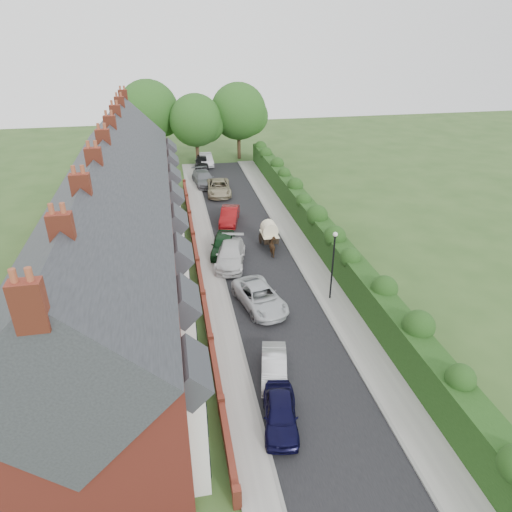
# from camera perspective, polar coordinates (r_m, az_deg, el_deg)

# --- Properties ---
(ground) EXTENTS (140.00, 140.00, 0.00)m
(ground) POSITION_cam_1_polar(r_m,az_deg,el_deg) (28.55, 5.32, -10.34)
(ground) COLOR #2D4C1E
(ground) RESTS_ON ground
(road) EXTENTS (6.00, 58.00, 0.02)m
(road) POSITION_cam_1_polar(r_m,az_deg,el_deg) (37.48, 0.04, -0.34)
(road) COLOR black
(road) RESTS_ON ground
(pavement_hedge_side) EXTENTS (2.20, 58.00, 0.12)m
(pavement_hedge_side) POSITION_cam_1_polar(r_m,az_deg,el_deg) (38.36, 6.06, 0.27)
(pavement_hedge_side) COLOR gray
(pavement_hedge_side) RESTS_ON ground
(pavement_house_side) EXTENTS (1.70, 58.00, 0.12)m
(pavement_house_side) POSITION_cam_1_polar(r_m,az_deg,el_deg) (37.00, -5.82, -0.79)
(pavement_house_side) COLOR gray
(pavement_house_side) RESTS_ON ground
(kerb_hedge_side) EXTENTS (0.18, 58.00, 0.13)m
(kerb_hedge_side) POSITION_cam_1_polar(r_m,az_deg,el_deg) (38.09, 4.55, 0.14)
(kerb_hedge_side) COLOR gray
(kerb_hedge_side) RESTS_ON ground
(kerb_house_side) EXTENTS (0.18, 58.00, 0.13)m
(kerb_house_side) POSITION_cam_1_polar(r_m,az_deg,el_deg) (37.06, -4.59, -0.67)
(kerb_house_side) COLOR gray
(kerb_house_side) RESTS_ON ground
(hedge) EXTENTS (2.10, 58.00, 2.85)m
(hedge) POSITION_cam_1_polar(r_m,az_deg,el_deg) (38.23, 8.77, 2.56)
(hedge) COLOR black
(hedge) RESTS_ON ground
(terrace_row) EXTENTS (9.05, 40.50, 11.50)m
(terrace_row) POSITION_cam_1_polar(r_m,az_deg,el_deg) (34.37, -16.89, 3.99)
(terrace_row) COLOR maroon
(terrace_row) RESTS_ON ground
(garden_wall_row) EXTENTS (0.35, 40.35, 1.10)m
(garden_wall_row) POSITION_cam_1_polar(r_m,az_deg,el_deg) (35.88, -7.28, -1.10)
(garden_wall_row) COLOR maroon
(garden_wall_row) RESTS_ON ground
(lamppost) EXTENTS (0.32, 0.32, 5.16)m
(lamppost) POSITION_cam_1_polar(r_m,az_deg,el_deg) (30.96, 9.64, -0.19)
(lamppost) COLOR black
(lamppost) RESTS_ON ground
(tree_far_left) EXTENTS (7.14, 6.80, 9.29)m
(tree_far_left) POSITION_cam_1_polar(r_m,az_deg,el_deg) (62.93, -7.23, 16.34)
(tree_far_left) COLOR #332316
(tree_far_left) RESTS_ON ground
(tree_far_right) EXTENTS (7.98, 7.60, 10.31)m
(tree_far_right) POSITION_cam_1_polar(r_m,az_deg,el_deg) (65.45, -1.88, 17.48)
(tree_far_right) COLOR #332316
(tree_far_right) RESTS_ON ground
(tree_far_back) EXTENTS (8.40, 8.00, 10.82)m
(tree_far_back) POSITION_cam_1_polar(r_m,az_deg,el_deg) (65.61, -12.90, 17.15)
(tree_far_back) COLOR #332316
(tree_far_back) RESTS_ON ground
(car_navy) EXTENTS (2.30, 4.25, 1.37)m
(car_navy) POSITION_cam_1_polar(r_m,az_deg,el_deg) (23.08, 3.06, -19.03)
(car_navy) COLOR black
(car_navy) RESTS_ON ground
(car_silver_a) EXTENTS (2.13, 4.05, 1.27)m
(car_silver_a) POSITION_cam_1_polar(r_m,az_deg,el_deg) (25.54, 2.27, -13.67)
(car_silver_a) COLOR #B7B8BC
(car_silver_a) RESTS_ON ground
(car_silver_b) EXTENTS (3.54, 5.70, 1.47)m
(car_silver_b) POSITION_cam_1_polar(r_m,az_deg,el_deg) (31.03, 0.49, -5.15)
(car_silver_b) COLOR silver
(car_silver_b) RESTS_ON ground
(car_white) EXTENTS (3.35, 5.77, 1.57)m
(car_white) POSITION_cam_1_polar(r_m,az_deg,el_deg) (36.47, -3.21, 0.16)
(car_white) COLOR silver
(car_white) RESTS_ON ground
(car_green) EXTENTS (2.88, 4.97, 1.59)m
(car_green) POSITION_cam_1_polar(r_m,az_deg,el_deg) (38.21, -4.10, 1.47)
(car_green) COLOR black
(car_green) RESTS_ON ground
(car_red) EXTENTS (2.64, 4.77, 1.49)m
(car_red) POSITION_cam_1_polar(r_m,az_deg,el_deg) (44.13, -3.33, 5.06)
(car_red) COLOR maroon
(car_red) RESTS_ON ground
(car_beige) EXTENTS (2.90, 5.71, 1.55)m
(car_beige) POSITION_cam_1_polar(r_m,az_deg,el_deg) (52.01, -4.68, 8.53)
(car_beige) COLOR tan
(car_beige) RESTS_ON ground
(car_grey) EXTENTS (2.84, 5.68, 1.59)m
(car_grey) POSITION_cam_1_polar(r_m,az_deg,el_deg) (55.34, -6.55, 9.62)
(car_grey) COLOR slate
(car_grey) RESTS_ON ground
(car_black) EXTENTS (2.29, 4.73, 1.56)m
(car_black) POSITION_cam_1_polar(r_m,az_deg,el_deg) (62.61, -6.80, 11.67)
(car_black) COLOR black
(car_black) RESTS_ON ground
(horse) EXTENTS (0.82, 1.68, 1.39)m
(horse) POSITION_cam_1_polar(r_m,az_deg,el_deg) (37.86, 2.23, 1.10)
(horse) COLOR #472E1A
(horse) RESTS_ON ground
(horse_cart) EXTENTS (1.42, 3.14, 2.26)m
(horse_cart) POSITION_cam_1_polar(r_m,az_deg,el_deg) (39.18, 1.67, 3.01)
(horse_cart) COLOR black
(horse_cart) RESTS_ON ground
(car_extra_far) EXTENTS (1.84, 4.80, 1.56)m
(car_extra_far) POSITION_cam_1_polar(r_m,az_deg,el_deg) (63.47, -6.31, 11.91)
(car_extra_far) COLOR #BCBCC1
(car_extra_far) RESTS_ON ground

